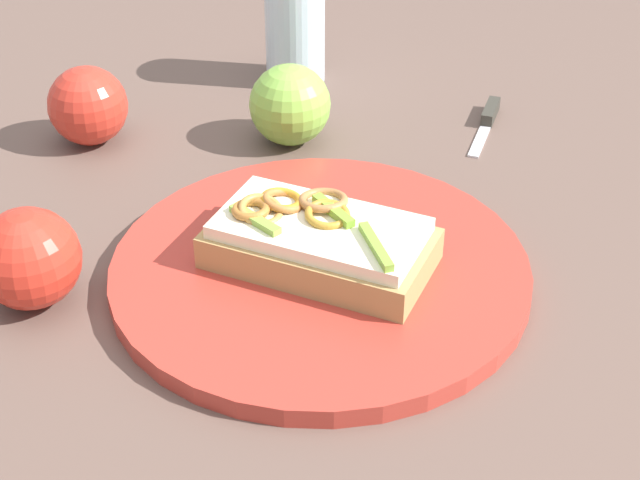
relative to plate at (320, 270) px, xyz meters
The scene contains 8 objects.
ground_plane 0.01m from the plate, ahead, with size 2.00×2.00×0.00m, color brown.
plate is the anchor object (origin of this frame).
sandwich 0.03m from the plate, 96.13° to the left, with size 0.13×0.18×0.05m.
apple_0 0.21m from the plate, 139.19° to the left, with size 0.07×0.07×0.07m, color red.
apple_1 0.22m from the plate, 49.19° to the left, with size 0.07×0.07×0.07m, color #82BC43.
apple_2 0.30m from the plate, 86.56° to the left, with size 0.07×0.07×0.07m, color red.
drinking_glass 0.36m from the plate, 46.05° to the left, with size 0.06×0.06×0.12m, color silver.
knife 0.30m from the plate, ahead, with size 0.10×0.05×0.01m.
Camera 1 is at (-0.43, -0.38, 0.43)m, focal length 53.73 mm.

